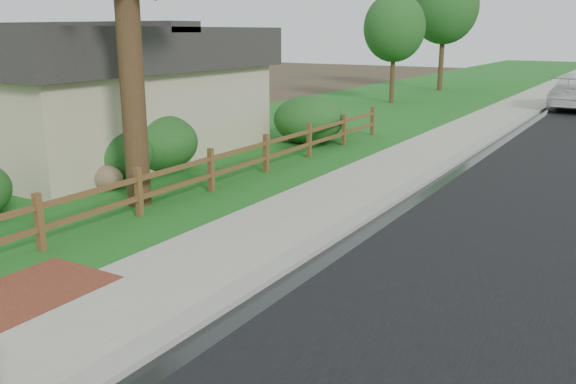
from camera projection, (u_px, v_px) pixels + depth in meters
The scene contains 15 objects.
ground at pixel (186, 309), 8.58m from camera, with size 120.00×120.00×0.00m, color #3A311F.
curb at pixel (565, 94), 37.32m from camera, with size 0.40×90.00×0.12m, color gray.
wet_gutter at pixel (571, 95), 37.16m from camera, with size 0.50×90.00×0.00m, color black.
sidewalk at pixel (542, 93), 37.98m from camera, with size 2.20×90.00×0.10m, color gray.
grass_strip at pixel (511, 92), 38.93m from camera, with size 1.60×90.00×0.06m, color #1A5B1C.
lawn_near at pixel (432, 88), 41.53m from camera, with size 9.00×90.00×0.04m, color #1A5B1C.
brick_patch at pixel (23, 297), 8.84m from camera, with size 1.60×2.40×0.11m, color maroon.
ranch_fence at pixel (240, 159), 15.51m from camera, with size 0.12×16.92×1.10m.
house at pixel (60, 87), 19.34m from camera, with size 10.60×9.60×4.05m.
boulder at pixel (106, 178), 14.88m from camera, with size 0.95×0.71×0.63m, color brown.
shrub_b at pixel (156, 143), 16.80m from camera, with size 2.30×2.30×1.61m, color #1D4217.
shrub_c at pixel (116, 154), 15.73m from camera, with size 1.99×1.99×1.43m, color #1D4217.
shrub_d at pixel (309, 120), 21.02m from camera, with size 2.42×2.42×1.65m, color #1D4217.
tree_near_left at pixel (394, 28), 31.90m from camera, with size 3.24×3.24×5.74m.
tree_mid_left at pixel (445, 7), 38.49m from camera, with size 4.28×4.28×7.65m.
Camera 1 is at (5.31, -5.99, 3.79)m, focal length 38.00 mm.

